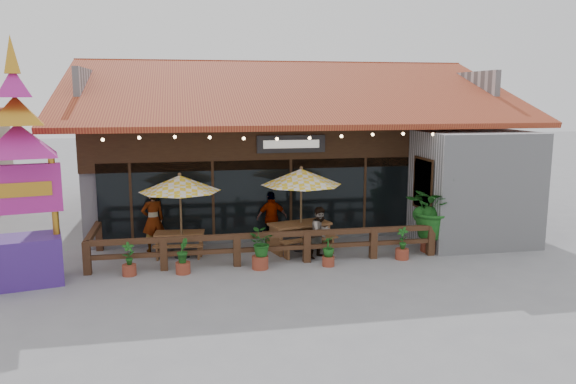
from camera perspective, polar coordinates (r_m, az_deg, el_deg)
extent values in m
plane|color=gray|center=(16.83, 3.19, -6.53)|extent=(100.00, 100.00, 0.00)
cube|color=silver|center=(23.16, -0.97, 3.05)|extent=(14.00, 10.00, 4.00)
cube|color=#352211|center=(17.81, -2.92, 4.88)|extent=(11.00, 0.16, 1.60)
cube|color=black|center=(18.02, -2.87, -0.52)|extent=(10.00, 0.12, 2.40)
cube|color=#FFBC72|center=(18.21, -2.96, -0.41)|extent=(9.80, 0.05, 2.20)
cube|color=silver|center=(18.95, 18.34, 0.42)|extent=(3.50, 2.70, 3.60)
cube|color=red|center=(17.98, 13.56, 0.81)|extent=(0.06, 1.20, 1.50)
cube|color=#352211|center=(17.97, 13.53, 0.81)|extent=(0.04, 1.34, 1.64)
cube|color=#A54825|center=(19.56, 0.80, 10.32)|extent=(15.50, 7.05, 2.37)
cube|color=#A54825|center=(26.45, -2.32, 10.18)|extent=(15.50, 7.05, 2.37)
cube|color=#A54825|center=(23.03, -1.00, 13.03)|extent=(15.50, 0.30, 0.12)
cube|color=silver|center=(22.85, -18.79, 9.23)|extent=(0.20, 9.00, 1.80)
cube|color=silver|center=(25.17, 15.13, 9.42)|extent=(0.20, 9.00, 1.80)
cube|color=black|center=(17.86, 0.32, 4.90)|extent=(2.20, 0.10, 0.55)
cube|color=silver|center=(17.80, 0.36, 4.89)|extent=(1.80, 0.02, 0.25)
cube|color=#352211|center=(17.87, -15.65, -0.96)|extent=(0.08, 0.08, 2.40)
cube|color=#352211|center=(17.83, -7.63, -0.70)|extent=(0.08, 0.08, 2.40)
cube|color=#352211|center=(18.14, 0.28, -0.44)|extent=(0.08, 0.08, 2.40)
cube|color=#352211|center=(18.78, 7.78, -0.18)|extent=(0.08, 0.08, 2.40)
sphere|color=#F5C586|center=(15.91, -18.30, 5.07)|extent=(0.09, 0.09, 0.09)
sphere|color=#F5C586|center=(15.81, -14.88, 5.35)|extent=(0.09, 0.09, 0.09)
sphere|color=#F5C586|center=(15.77, -11.42, 5.51)|extent=(0.09, 0.09, 0.09)
sphere|color=#F5C586|center=(15.80, -7.96, 5.52)|extent=(0.09, 0.09, 0.09)
sphere|color=#F5C586|center=(15.88, -4.51, 5.44)|extent=(0.09, 0.09, 0.09)
sphere|color=#F5C586|center=(16.01, -1.12, 5.41)|extent=(0.09, 0.09, 0.09)
sphere|color=#F5C586|center=(16.20, 2.21, 5.50)|extent=(0.09, 0.09, 0.09)
sphere|color=#F5C586|center=(16.44, 5.45, 5.66)|extent=(0.09, 0.09, 0.09)
sphere|color=#F5C586|center=(16.73, 8.60, 5.80)|extent=(0.09, 0.09, 0.09)
sphere|color=#F5C586|center=(17.07, 11.62, 5.82)|extent=(0.09, 0.09, 0.09)
sphere|color=#F5C586|center=(17.45, 14.52, 5.70)|extent=(0.09, 0.09, 0.09)
cube|color=#4E2B1C|center=(15.95, -19.75, -6.34)|extent=(0.20, 0.20, 0.90)
cube|color=#4E2B1C|center=(15.76, -12.51, -6.19)|extent=(0.20, 0.20, 0.90)
cube|color=#4E2B1C|center=(15.81, -5.21, -5.93)|extent=(0.20, 0.20, 0.90)
cube|color=#4E2B1C|center=(16.12, 1.91, -5.58)|extent=(0.20, 0.20, 0.90)
cube|color=#4E2B1C|center=(16.67, 8.66, -5.18)|extent=(0.20, 0.20, 0.90)
cube|color=#4E2B1C|center=(17.34, 14.29, -4.78)|extent=(0.20, 0.20, 0.90)
cube|color=#4E2B1C|center=(15.82, -1.98, -4.39)|extent=(9.80, 0.16, 0.14)
cube|color=#4E2B1C|center=(15.92, -1.97, -5.78)|extent=(9.80, 0.12, 0.12)
cube|color=#4E2B1C|center=(17.05, -19.20, -3.90)|extent=(0.16, 2.50, 0.14)
cube|color=#4E2B1C|center=(18.24, -18.63, -4.28)|extent=(0.20, 0.20, 0.90)
cylinder|color=brown|center=(16.71, -10.82, -2.61)|extent=(0.06, 0.06, 2.37)
cone|color=yellow|center=(16.52, -10.93, 0.88)|extent=(2.38, 2.38, 0.46)
sphere|color=brown|center=(16.48, -10.96, 1.76)|extent=(0.10, 0.10, 0.10)
cylinder|color=black|center=(16.99, -10.69, -6.42)|extent=(0.45, 0.45, 0.06)
cylinder|color=brown|center=(17.11, 1.33, -1.99)|extent=(0.06, 0.06, 2.46)
cone|color=yellow|center=(16.92, 1.35, 1.56)|extent=(2.71, 2.71, 0.48)
sphere|color=brown|center=(16.88, 1.35, 2.46)|extent=(0.11, 0.11, 0.11)
cylinder|color=black|center=(17.39, 1.32, -5.86)|extent=(0.47, 0.47, 0.06)
cube|color=brown|center=(17.08, -10.97, -4.11)|extent=(1.51, 0.83, 0.05)
cube|color=brown|center=(17.24, -13.05, -5.21)|extent=(0.14, 0.64, 0.67)
cube|color=brown|center=(17.11, -8.81, -5.19)|extent=(0.14, 0.64, 0.67)
cube|color=brown|center=(16.67, -11.12, -5.43)|extent=(1.47, 0.40, 0.05)
cube|color=brown|center=(17.63, -10.78, -4.58)|extent=(1.47, 0.40, 0.05)
cube|color=brown|center=(17.17, 1.19, -3.26)|extent=(1.99, 1.30, 0.07)
cube|color=brown|center=(16.94, -1.23, -4.92)|extent=(0.29, 0.80, 0.85)
cube|color=brown|center=(17.64, 3.51, -4.33)|extent=(0.29, 0.80, 0.85)
cube|color=brown|center=(16.71, 2.17, -4.84)|extent=(1.85, 0.78, 0.06)
cube|color=brown|center=(17.80, 0.27, -3.92)|extent=(1.85, 0.78, 0.06)
cube|color=#44227F|center=(15.73, -24.90, -6.31)|extent=(1.85, 1.55, 1.22)
cube|color=#B62189|center=(15.35, -25.39, 0.28)|extent=(1.84, 0.65, 1.22)
cube|color=#BF8321|center=(15.22, -25.52, 0.19)|extent=(1.40, 0.34, 0.36)
cylinder|color=#BF8321|center=(15.22, -22.75, -0.38)|extent=(0.16, 0.16, 2.03)
pyramid|color=#B62189|center=(15.19, -25.85, 6.34)|extent=(2.91, 2.91, 0.81)
pyramid|color=#BF8321|center=(15.18, -26.03, 8.83)|extent=(2.06, 2.06, 0.71)
pyramid|color=#B62189|center=(15.19, -26.22, 11.31)|extent=(1.34, 1.34, 0.71)
pyramid|color=#BF8321|center=(15.25, -26.45, 14.17)|extent=(0.61, 0.61, 0.92)
cylinder|color=brown|center=(17.82, 14.29, -5.13)|extent=(0.61, 0.61, 0.45)
imported|color=#1E611B|center=(17.57, 14.45, -1.52)|extent=(2.19, 2.17, 1.84)
sphere|color=#1E611B|center=(17.62, 14.99, -2.67)|extent=(0.61, 0.61, 0.61)
sphere|color=#1E611B|center=(17.67, 13.87, -1.91)|extent=(0.53, 0.53, 0.53)
imported|color=#352211|center=(17.60, -13.55, -2.78)|extent=(0.84, 0.71, 1.95)
imported|color=#352211|center=(16.50, 3.32, -4.12)|extent=(0.93, 0.89, 1.52)
imported|color=#352211|center=(18.04, -1.65, -2.63)|extent=(1.01, 0.47, 1.69)
cylinder|color=brown|center=(15.61, -15.82, -7.63)|extent=(0.37, 0.37, 0.30)
imported|color=#1E611B|center=(15.48, -15.90, -6.03)|extent=(0.38, 0.32, 0.61)
cylinder|color=brown|center=(15.44, -10.61, -7.58)|extent=(0.39, 0.39, 0.31)
imported|color=#1E611B|center=(15.30, -10.67, -5.86)|extent=(0.35, 0.40, 0.65)
cylinder|color=brown|center=(15.60, -2.84, -7.15)|extent=(0.45, 0.45, 0.36)
imported|color=#1E611B|center=(15.45, -2.86, -5.18)|extent=(0.87, 0.84, 0.75)
cylinder|color=brown|center=(15.88, 4.12, -7.02)|extent=(0.34, 0.34, 0.28)
imported|color=#1E611B|center=(15.76, 4.14, -5.56)|extent=(0.44, 0.44, 0.57)
cylinder|color=brown|center=(16.79, 11.50, -6.19)|extent=(0.39, 0.39, 0.31)
imported|color=#1E611B|center=(16.67, 11.56, -4.61)|extent=(0.38, 0.41, 0.64)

